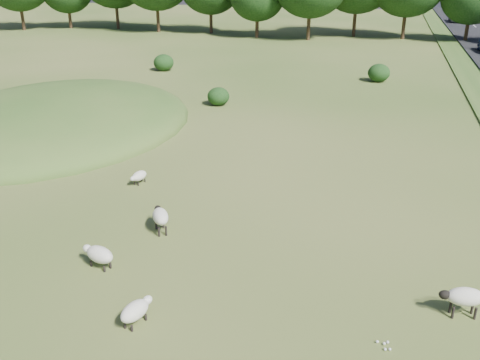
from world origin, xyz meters
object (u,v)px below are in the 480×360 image
sheep_1 (136,310)px  car_1 (473,10)px  sheep_3 (160,216)px  car_3 (458,17)px  sheep_2 (464,297)px  sheep_0 (99,254)px  sheep_5 (139,176)px

sheep_1 → car_1: size_ratio=0.25×
sheep_3 → car_3: (18.30, 76.51, 0.32)m
sheep_2 → car_1: bearing=-107.7°
sheep_3 → car_3: bearing=-45.5°
sheep_0 → sheep_2: 11.44m
car_1 → sheep_5: bearing=73.8°
sheep_5 → car_1: 89.38m
sheep_1 → car_3: size_ratio=0.24×
sheep_2 → sheep_5: 14.79m
sheep_5 → car_3: car_3 is taller
sheep_3 → sheep_5: sheep_3 is taller
sheep_2 → car_3: size_ratio=0.26×
sheep_1 → car_3: 83.54m
sheep_1 → car_1: car_1 is taller
sheep_1 → sheep_2: bearing=-56.1°
sheep_3 → car_1: size_ratio=0.26×
sheep_5 → sheep_2: bearing=77.0°
sheep_5 → car_1: car_1 is taller
sheep_1 → sheep_0: bearing=62.1°
sheep_3 → car_1: 92.62m
sheep_0 → car_1: 95.63m
sheep_0 → sheep_3: 3.03m
sheep_0 → sheep_3: sheep_3 is taller
sheep_1 → sheep_5: 10.32m
sheep_2 → car_3: car_3 is taller
sheep_2 → sheep_3: bearing=-24.4°
car_1 → car_3: (-3.80, -13.43, 0.00)m
sheep_5 → car_1: (24.88, 85.85, 0.60)m
sheep_0 → sheep_5: 7.16m
car_3 → sheep_0: bearing=-103.7°
car_3 → car_1: bearing=74.2°
sheep_1 → sheep_5: size_ratio=1.18×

